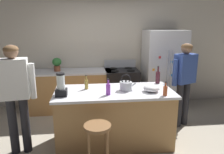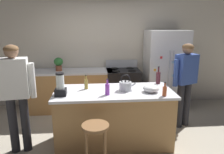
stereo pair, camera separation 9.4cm
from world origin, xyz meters
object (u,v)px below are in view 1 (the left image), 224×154
at_px(potted_plant, 57,64).
at_px(bottle_vinegar, 86,84).
at_px(refrigerator, 163,70).
at_px(bottle_wine, 158,77).
at_px(bottle_soda, 108,89).
at_px(mixing_bowl, 151,88).
at_px(person_by_island_left, 15,90).
at_px(stove_range, 122,89).
at_px(bar_stool, 98,136).
at_px(person_by_sink_right, 184,77).
at_px(tea_kettle, 126,85).
at_px(bottle_cooking_sauce, 165,90).
at_px(blender_appliance, 61,86).
at_px(kitchen_island, 114,117).

distance_m(potted_plant, bottle_vinegar, 1.56).
bearing_deg(refrigerator, bottle_wine, -113.74).
xyz_separation_m(bottle_soda, mixing_bowl, (0.70, 0.08, -0.04)).
xyz_separation_m(refrigerator, person_by_island_left, (-2.83, -1.61, 0.12)).
bearing_deg(stove_range, bottle_wine, -68.69).
height_order(refrigerator, bar_stool, refrigerator).
bearing_deg(person_by_sink_right, tea_kettle, -157.49).
relative_size(person_by_island_left, mixing_bowl, 6.63).
bearing_deg(tea_kettle, bottle_cooking_sauce, -31.20).
height_order(bar_stool, blender_appliance, blender_appliance).
xyz_separation_m(stove_range, mixing_bowl, (0.22, -1.64, 0.51)).
bearing_deg(bottle_cooking_sauce, bottle_wine, 81.62).
bearing_deg(stove_range, blender_appliance, -125.09).
bearing_deg(bottle_vinegar, bottle_wine, 9.01).
distance_m(stove_range, person_by_sink_right, 1.54).
bearing_deg(bottle_wine, tea_kettle, -152.53).
height_order(refrigerator, person_by_sink_right, refrigerator).
height_order(stove_range, bottle_wine, bottle_wine).
height_order(blender_appliance, bottle_wine, blender_appliance).
bearing_deg(mixing_bowl, person_by_sink_right, 37.04).
distance_m(person_by_sink_right, tea_kettle, 1.32).
bearing_deg(person_by_island_left, bar_stool, -27.91).
bearing_deg(bottle_wine, blender_appliance, -163.34).
relative_size(refrigerator, person_by_island_left, 1.07).
bearing_deg(tea_kettle, person_by_sink_right, 22.51).
bearing_deg(tea_kettle, bottle_vinegar, 168.42).
bearing_deg(bottle_vinegar, refrigerator, 37.46).
relative_size(blender_appliance, bottle_soda, 1.35).
relative_size(blender_appliance, bottle_wine, 1.10).
bearing_deg(blender_appliance, mixing_bowl, 1.71).
bearing_deg(bar_stool, stove_range, 73.36).
distance_m(refrigerator, tea_kettle, 1.89).
height_order(person_by_island_left, mixing_bowl, person_by_island_left).
height_order(stove_range, bar_stool, stove_range).
bearing_deg(person_by_sink_right, blender_appliance, -163.35).
bearing_deg(bottle_cooking_sauce, mixing_bowl, 125.62).
bearing_deg(blender_appliance, bottle_wine, 16.66).
xyz_separation_m(kitchen_island, bar_stool, (-0.31, -0.73, 0.08)).
xyz_separation_m(kitchen_island, bottle_vinegar, (-0.44, 0.13, 0.55)).
relative_size(kitchen_island, bottle_cooking_sauce, 8.81).
bearing_deg(mixing_bowl, bottle_cooking_sauce, -54.38).
bearing_deg(bar_stool, mixing_bowl, 34.66).
height_order(person_by_island_left, blender_appliance, person_by_island_left).
distance_m(kitchen_island, tea_kettle, 0.57).
relative_size(bar_stool, bottle_soda, 2.76).
relative_size(blender_appliance, bottle_vinegar, 1.47).
height_order(refrigerator, blender_appliance, refrigerator).
bearing_deg(bottle_vinegar, kitchen_island, -16.93).
bearing_deg(bottle_wine, refrigerator, 66.26).
height_order(bottle_wine, tea_kettle, bottle_wine).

